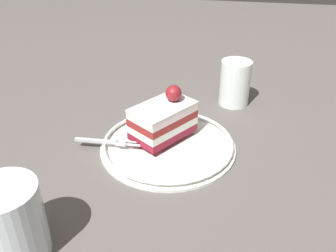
{
  "coord_description": "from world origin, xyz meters",
  "views": [
    {
      "loc": [
        -0.49,
        -0.08,
        0.36
      ],
      "look_at": [
        0.02,
        0.01,
        0.04
      ],
      "focal_mm": 39.13,
      "sensor_mm": 36.0,
      "label": 1
    }
  ],
  "objects": [
    {
      "name": "drink_glass_near",
      "position": [
        -0.23,
        0.15,
        0.04
      ],
      "size": [
        0.08,
        0.08,
        0.1
      ],
      "color": "silver",
      "rests_on": "ground_plane"
    },
    {
      "name": "cake_slice",
      "position": [
        0.05,
        0.02,
        0.05
      ],
      "size": [
        0.13,
        0.12,
        0.09
      ],
      "color": "maroon",
      "rests_on": "dessert_plate"
    },
    {
      "name": "drink_glass_far",
      "position": [
        0.22,
        -0.1,
        0.04
      ],
      "size": [
        0.06,
        0.06,
        0.09
      ],
      "color": "white",
      "rests_on": "ground_plane"
    },
    {
      "name": "fork",
      "position": [
        -0.0,
        0.1,
        0.02
      ],
      "size": [
        0.01,
        0.11,
        0.0
      ],
      "color": "silver",
      "rests_on": "dessert_plate"
    },
    {
      "name": "dessert_plate",
      "position": [
        0.02,
        0.01,
        0.01
      ],
      "size": [
        0.23,
        0.23,
        0.01
      ],
      "color": "silver",
      "rests_on": "ground_plane"
    },
    {
      "name": "ground_plane",
      "position": [
        0.0,
        0.0,
        0.0
      ],
      "size": [
        2.4,
        2.4,
        0.0
      ],
      "primitive_type": "plane",
      "color": "#58524E"
    }
  ]
}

